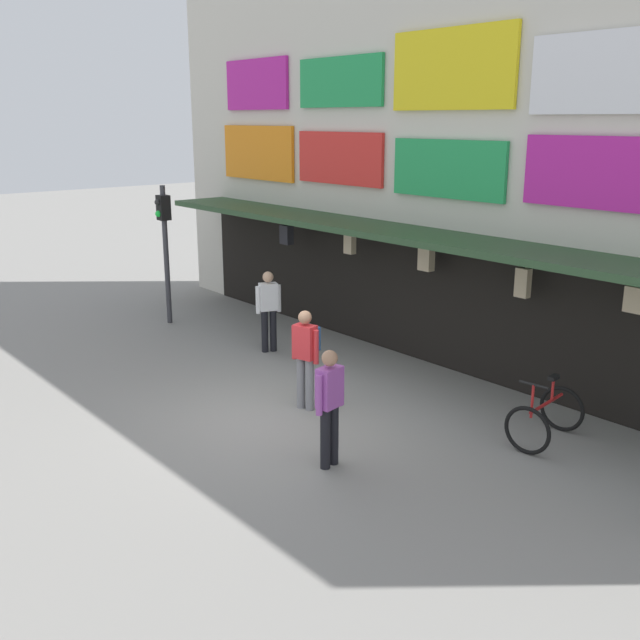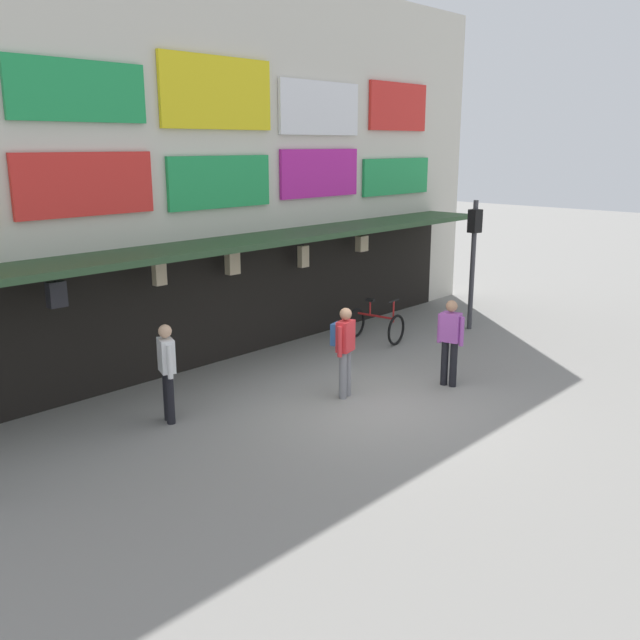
% 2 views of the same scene
% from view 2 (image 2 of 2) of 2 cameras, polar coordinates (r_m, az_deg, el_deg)
% --- Properties ---
extents(ground_plane, '(80.00, 80.00, 0.00)m').
position_cam_2_polar(ground_plane, '(12.42, 4.09, -7.01)').
color(ground_plane, gray).
extents(shopfront, '(18.00, 2.60, 8.00)m').
position_cam_2_polar(shopfront, '(14.87, -9.75, 12.01)').
color(shopfront, beige).
rests_on(shopfront, ground).
extents(traffic_light_far, '(0.31, 0.34, 3.20)m').
position_cam_2_polar(traffic_light_far, '(17.39, 12.54, 6.14)').
color(traffic_light_far, '#38383D').
rests_on(traffic_light_far, ground).
extents(bicycle_parked, '(0.85, 1.24, 1.05)m').
position_cam_2_polar(bicycle_parked, '(16.25, 4.64, -0.41)').
color(bicycle_parked, black).
rests_on(bicycle_parked, ground).
extents(pedestrian_in_yellow, '(0.52, 0.42, 1.68)m').
position_cam_2_polar(pedestrian_in_yellow, '(12.49, 2.01, -2.10)').
color(pedestrian_in_yellow, gray).
rests_on(pedestrian_in_yellow, ground).
extents(pedestrian_in_purple, '(0.28, 0.52, 1.68)m').
position_cam_2_polar(pedestrian_in_purple, '(13.30, 10.69, -1.47)').
color(pedestrian_in_purple, black).
rests_on(pedestrian_in_purple, ground).
extents(pedestrian_in_blue, '(0.34, 0.50, 1.68)m').
position_cam_2_polar(pedestrian_in_blue, '(11.64, -12.51, -3.86)').
color(pedestrian_in_blue, black).
rests_on(pedestrian_in_blue, ground).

